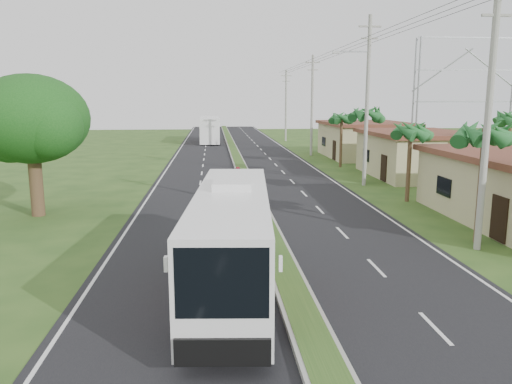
{
  "coord_description": "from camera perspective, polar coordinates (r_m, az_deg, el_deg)",
  "views": [
    {
      "loc": [
        -2.5,
        -17.3,
        6.19
      ],
      "look_at": [
        -0.47,
        6.29,
        1.8
      ],
      "focal_mm": 35.0,
      "sensor_mm": 36.0,
      "label": 1
    }
  ],
  "objects": [
    {
      "name": "palm_verge_a",
      "position": [
        23.37,
        24.7,
        6.0
      ],
      "size": [
        2.4,
        2.4,
        5.45
      ],
      "color": "#473321",
      "rests_on": "ground"
    },
    {
      "name": "median_strip",
      "position": [
        37.87,
        -1.08,
        1.26
      ],
      "size": [
        1.2,
        160.0,
        0.18
      ],
      "color": "gray",
      "rests_on": "ground"
    },
    {
      "name": "coach_bus_far",
      "position": [
        74.39,
        -5.3,
        7.28
      ],
      "size": [
        2.77,
        12.48,
        3.63
      ],
      "rotation": [
        0.0,
        0.0,
        0.0
      ],
      "color": "white",
      "rests_on": "ground"
    },
    {
      "name": "utility_pole_a",
      "position": [
        22.22,
        25.02,
        8.2
      ],
      "size": [
        1.6,
        0.28,
        11.0
      ],
      "color": "gray",
      "rests_on": "ground"
    },
    {
      "name": "lane_edge_right",
      "position": [
        38.91,
        8.82,
        1.23
      ],
      "size": [
        0.12,
        160.0,
        0.01
      ],
      "primitive_type": "cube",
      "color": "silver",
      "rests_on": "ground"
    },
    {
      "name": "shade_tree",
      "position": [
        28.98,
        -24.5,
        7.27
      ],
      "size": [
        6.3,
        6.0,
        7.54
      ],
      "color": "#473321",
      "rests_on": "ground"
    },
    {
      "name": "shop_mid",
      "position": [
        42.84,
        17.81,
        4.2
      ],
      "size": [
        7.6,
        10.6,
        3.67
      ],
      "color": "tan",
      "rests_on": "ground"
    },
    {
      "name": "motorcyclist",
      "position": [
        30.3,
        -2.12,
        0.23
      ],
      "size": [
        1.83,
        0.55,
        2.22
      ],
      "rotation": [
        0.0,
        0.0,
        0.02
      ],
      "color": "black",
      "rests_on": "ground"
    },
    {
      "name": "lane_edge_left",
      "position": [
        38.04,
        -11.2,
        0.94
      ],
      "size": [
        0.12,
        160.0,
        0.01
      ],
      "primitive_type": "cube",
      "color": "silver",
      "rests_on": "ground"
    },
    {
      "name": "ground",
      "position": [
        18.54,
        3.14,
        -9.01
      ],
      "size": [
        180.0,
        180.0,
        0.0
      ],
      "primitive_type": "plane",
      "color": "#29481A",
      "rests_on": "ground"
    },
    {
      "name": "palm_verge_b",
      "position": [
        31.67,
        17.27,
        6.72
      ],
      "size": [
        2.4,
        2.4,
        5.05
      ],
      "color": "#473321",
      "rests_on": "ground"
    },
    {
      "name": "shop_far",
      "position": [
        55.96,
        12.31,
        5.9
      ],
      "size": [
        8.6,
        11.6,
        3.82
      ],
      "color": "tan",
      "rests_on": "ground"
    },
    {
      "name": "billboard_lattice",
      "position": [
        53.27,
        22.85,
        10.38
      ],
      "size": [
        10.18,
        1.18,
        12.07
      ],
      "color": "gray",
      "rests_on": "ground"
    },
    {
      "name": "utility_pole_b",
      "position": [
        36.96,
        12.55,
        10.36
      ],
      "size": [
        3.2,
        0.28,
        12.0
      ],
      "color": "gray",
      "rests_on": "ground"
    },
    {
      "name": "coach_bus_main",
      "position": [
        16.26,
        -2.76,
        -4.64
      ],
      "size": [
        3.12,
        11.08,
        3.54
      ],
      "rotation": [
        0.0,
        0.0,
        -0.08
      ],
      "color": "white",
      "rests_on": "ground"
    },
    {
      "name": "palm_verge_d",
      "position": [
        46.84,
        9.77,
        8.35
      ],
      "size": [
        2.4,
        2.4,
        5.25
      ],
      "color": "#473321",
      "rests_on": "ground"
    },
    {
      "name": "road_asphalt",
      "position": [
        37.89,
        -1.08,
        1.12
      ],
      "size": [
        14.0,
        160.0,
        0.02
      ],
      "primitive_type": "cube",
      "color": "black",
      "rests_on": "ground"
    },
    {
      "name": "palm_verge_c",
      "position": [
        38.03,
        12.51,
        8.65
      ],
      "size": [
        2.4,
        2.4,
        5.85
      ],
      "color": "#473321",
      "rests_on": "ground"
    },
    {
      "name": "utility_pole_d",
      "position": [
        76.1,
        3.44,
        9.91
      ],
      "size": [
        1.6,
        0.28,
        10.5
      ],
      "color": "gray",
      "rests_on": "ground"
    },
    {
      "name": "utility_pole_c",
      "position": [
        56.38,
        6.42,
        9.92
      ],
      "size": [
        1.6,
        0.28,
        11.0
      ],
      "color": "gray",
      "rests_on": "ground"
    },
    {
      "name": "palm_behind_shop",
      "position": [
        38.01,
        27.07,
        7.47
      ],
      "size": [
        2.4,
        2.4,
        5.65
      ],
      "color": "#473321",
      "rests_on": "ground"
    }
  ]
}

